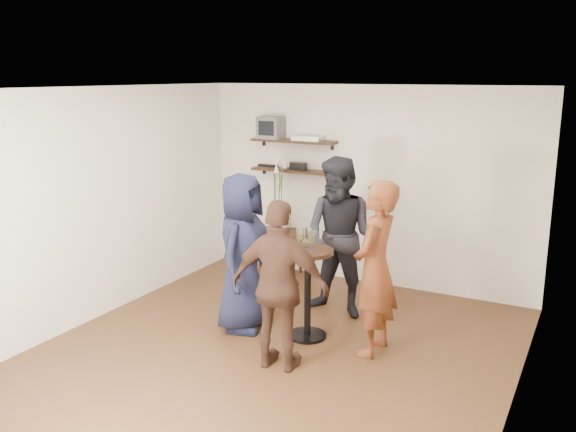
% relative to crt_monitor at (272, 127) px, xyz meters
% --- Properties ---
extents(room, '(4.58, 5.08, 2.68)m').
position_rel_crt_monitor_xyz_m(room, '(1.34, -2.38, -0.72)').
color(room, '#482417').
rests_on(room, ground).
extents(shelf_upper, '(1.20, 0.25, 0.04)m').
position_rel_crt_monitor_xyz_m(shelf_upper, '(0.34, 0.00, -0.17)').
color(shelf_upper, black).
rests_on(shelf_upper, room).
extents(shelf_lower, '(1.20, 0.25, 0.04)m').
position_rel_crt_monitor_xyz_m(shelf_lower, '(0.34, 0.00, -0.57)').
color(shelf_lower, black).
rests_on(shelf_lower, room).
extents(crt_monitor, '(0.32, 0.30, 0.30)m').
position_rel_crt_monitor_xyz_m(crt_monitor, '(0.00, 0.00, 0.00)').
color(crt_monitor, '#59595B').
rests_on(crt_monitor, shelf_upper).
extents(dvd_deck, '(0.40, 0.24, 0.06)m').
position_rel_crt_monitor_xyz_m(dvd_deck, '(0.56, 0.00, -0.12)').
color(dvd_deck, silver).
rests_on(dvd_deck, shelf_upper).
extents(radio, '(0.22, 0.10, 0.10)m').
position_rel_crt_monitor_xyz_m(radio, '(0.41, 0.00, -0.50)').
color(radio, black).
rests_on(radio, shelf_lower).
extents(power_strip, '(0.30, 0.05, 0.03)m').
position_rel_crt_monitor_xyz_m(power_strip, '(-0.09, 0.05, -0.54)').
color(power_strip, black).
rests_on(power_strip, shelf_lower).
extents(side_table, '(0.63, 0.63, 0.62)m').
position_rel_crt_monitor_xyz_m(side_table, '(0.23, -0.17, -1.50)').
color(side_table, black).
rests_on(side_table, room).
extents(vase_lilies, '(0.20, 0.21, 1.08)m').
position_rel_crt_monitor_xyz_m(vase_lilies, '(0.23, -0.18, -1.05)').
color(vase_lilies, silver).
rests_on(vase_lilies, side_table).
extents(drinks_table, '(0.53, 0.53, 0.97)m').
position_rel_crt_monitor_xyz_m(drinks_table, '(1.46, -1.84, -1.40)').
color(drinks_table, black).
rests_on(drinks_table, room).
extents(wine_glass_fl, '(0.07, 0.07, 0.22)m').
position_rel_crt_monitor_xyz_m(wine_glass_fl, '(1.38, -1.87, -0.90)').
color(wine_glass_fl, silver).
rests_on(wine_glass_fl, drinks_table).
extents(wine_glass_fr, '(0.07, 0.07, 0.21)m').
position_rel_crt_monitor_xyz_m(wine_glass_fr, '(1.53, -1.87, -0.91)').
color(wine_glass_fr, silver).
rests_on(wine_glass_fr, drinks_table).
extents(wine_glass_bl, '(0.07, 0.07, 0.21)m').
position_rel_crt_monitor_xyz_m(wine_glass_bl, '(1.43, -1.77, -0.91)').
color(wine_glass_bl, silver).
rests_on(wine_glass_bl, drinks_table).
extents(wine_glass_br, '(0.06, 0.06, 0.18)m').
position_rel_crt_monitor_xyz_m(wine_glass_br, '(1.49, -1.83, -0.92)').
color(wine_glass_br, silver).
rests_on(wine_glass_br, drinks_table).
extents(person_plaid, '(0.43, 0.65, 1.75)m').
position_rel_crt_monitor_xyz_m(person_plaid, '(2.20, -1.86, -1.14)').
color(person_plaid, '#B2141B').
rests_on(person_plaid, room).
extents(person_dark, '(0.94, 0.76, 1.84)m').
position_rel_crt_monitor_xyz_m(person_dark, '(1.51, -1.11, -1.10)').
color(person_dark, black).
rests_on(person_dark, room).
extents(person_navy, '(0.67, 0.91, 1.72)m').
position_rel_crt_monitor_xyz_m(person_navy, '(0.73, -1.95, -1.16)').
color(person_navy, black).
rests_on(person_navy, room).
extents(person_brown, '(0.99, 0.49, 1.62)m').
position_rel_crt_monitor_xyz_m(person_brown, '(1.53, -2.58, -1.21)').
color(person_brown, '#43281C').
rests_on(person_brown, room).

